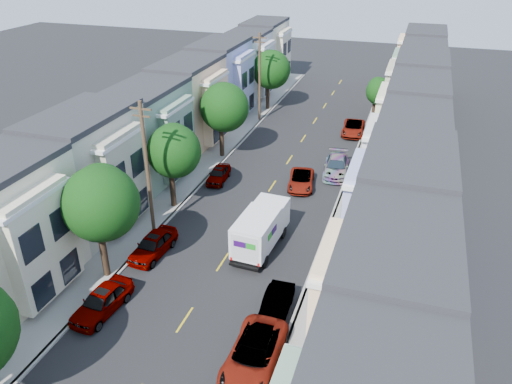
{
  "coord_description": "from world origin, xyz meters",
  "views": [
    {
      "loc": [
        10.81,
        -25.8,
        20.05
      ],
      "look_at": [
        0.28,
        6.51,
        2.2
      ],
      "focal_mm": 35.0,
      "sensor_mm": 36.0,
      "label": 1
    }
  ],
  "objects_px": {
    "tree_b": "(100,204)",
    "tree_d": "(223,107)",
    "fedex_truck": "(261,228)",
    "lead_sedan": "(301,180)",
    "utility_pole_far": "(260,78)",
    "parked_right_d": "(353,128)",
    "parked_left_b": "(102,301)",
    "utility_pole_near": "(147,170)",
    "parked_left_c": "(153,245)",
    "tree_c": "(173,151)",
    "parked_right_a": "(254,355)",
    "parked_right_c": "(336,166)",
    "parked_right_b": "(276,306)",
    "tree_e": "(270,70)",
    "parked_left_d": "(219,174)",
    "tree_far_r": "(379,92)"
  },
  "relations": [
    {
      "from": "parked_left_b",
      "to": "parked_right_c",
      "type": "height_order",
      "value": "parked_right_c"
    },
    {
      "from": "parked_right_b",
      "to": "tree_e",
      "type": "bearing_deg",
      "value": 105.2
    },
    {
      "from": "tree_far_r",
      "to": "utility_pole_near",
      "type": "xyz_separation_m",
      "value": [
        -13.19,
        -29.11,
        1.3
      ]
    },
    {
      "from": "parked_left_c",
      "to": "parked_right_b",
      "type": "height_order",
      "value": "parked_left_c"
    },
    {
      "from": "utility_pole_near",
      "to": "parked_right_a",
      "type": "distance_m",
      "value": 15.65
    },
    {
      "from": "tree_d",
      "to": "parked_right_d",
      "type": "distance_m",
      "value": 15.87
    },
    {
      "from": "tree_b",
      "to": "parked_right_a",
      "type": "bearing_deg",
      "value": -20.77
    },
    {
      "from": "tree_far_r",
      "to": "parked_left_d",
      "type": "bearing_deg",
      "value": -121.07
    },
    {
      "from": "tree_e",
      "to": "tree_d",
      "type": "bearing_deg",
      "value": -90.0
    },
    {
      "from": "tree_e",
      "to": "fedex_truck",
      "type": "distance_m",
      "value": 31.16
    },
    {
      "from": "parked_right_c",
      "to": "tree_c",
      "type": "bearing_deg",
      "value": -143.34
    },
    {
      "from": "parked_left_c",
      "to": "parked_right_d",
      "type": "relative_size",
      "value": 0.94
    },
    {
      "from": "utility_pole_near",
      "to": "fedex_truck",
      "type": "distance_m",
      "value": 8.98
    },
    {
      "from": "utility_pole_near",
      "to": "lead_sedan",
      "type": "relative_size",
      "value": 2.18
    },
    {
      "from": "tree_d",
      "to": "parked_left_d",
      "type": "bearing_deg",
      "value": -74.77
    },
    {
      "from": "fedex_truck",
      "to": "lead_sedan",
      "type": "bearing_deg",
      "value": 90.45
    },
    {
      "from": "fedex_truck",
      "to": "parked_left_b",
      "type": "bearing_deg",
      "value": -123.14
    },
    {
      "from": "tree_far_r",
      "to": "parked_right_c",
      "type": "bearing_deg",
      "value": -97.64
    },
    {
      "from": "utility_pole_far",
      "to": "parked_left_b",
      "type": "height_order",
      "value": "utility_pole_far"
    },
    {
      "from": "parked_left_b",
      "to": "parked_right_d",
      "type": "distance_m",
      "value": 35.23
    },
    {
      "from": "tree_c",
      "to": "fedex_truck",
      "type": "bearing_deg",
      "value": -22.9
    },
    {
      "from": "parked_right_d",
      "to": "tree_d",
      "type": "bearing_deg",
      "value": -140.44
    },
    {
      "from": "tree_d",
      "to": "lead_sedan",
      "type": "distance_m",
      "value": 10.61
    },
    {
      "from": "utility_pole_far",
      "to": "parked_right_d",
      "type": "bearing_deg",
      "value": -5.03
    },
    {
      "from": "tree_b",
      "to": "lead_sedan",
      "type": "height_order",
      "value": "tree_b"
    },
    {
      "from": "utility_pole_far",
      "to": "parked_right_d",
      "type": "xyz_separation_m",
      "value": [
        11.2,
        -0.99,
        -4.46
      ]
    },
    {
      "from": "utility_pole_far",
      "to": "tree_far_r",
      "type": "bearing_deg",
      "value": 13.25
    },
    {
      "from": "utility_pole_near",
      "to": "parked_left_c",
      "type": "relative_size",
      "value": 2.13
    },
    {
      "from": "parked_right_c",
      "to": "utility_pole_near",
      "type": "bearing_deg",
      "value": -134.07
    },
    {
      "from": "utility_pole_near",
      "to": "utility_pole_far",
      "type": "distance_m",
      "value": 26.0
    },
    {
      "from": "parked_right_d",
      "to": "parked_left_b",
      "type": "bearing_deg",
      "value": -109.28
    },
    {
      "from": "tree_far_r",
      "to": "parked_left_c",
      "type": "relative_size",
      "value": 1.16
    },
    {
      "from": "parked_right_a",
      "to": "tree_d",
      "type": "bearing_deg",
      "value": 114.17
    },
    {
      "from": "tree_b",
      "to": "tree_d",
      "type": "relative_size",
      "value": 1.04
    },
    {
      "from": "tree_b",
      "to": "parked_left_b",
      "type": "height_order",
      "value": "tree_b"
    },
    {
      "from": "tree_b",
      "to": "parked_left_b",
      "type": "xyz_separation_m",
      "value": [
        1.4,
        -3.06,
        -4.71
      ]
    },
    {
      "from": "utility_pole_near",
      "to": "parked_left_c",
      "type": "height_order",
      "value": "utility_pole_near"
    },
    {
      "from": "tree_e",
      "to": "parked_left_b",
      "type": "distance_m",
      "value": 39.42
    },
    {
      "from": "tree_c",
      "to": "utility_pole_near",
      "type": "xyz_separation_m",
      "value": [
        0.0,
        -3.96,
        0.2
      ]
    },
    {
      "from": "utility_pole_far",
      "to": "parked_right_a",
      "type": "bearing_deg",
      "value": -72.73
    },
    {
      "from": "parked_left_b",
      "to": "parked_right_c",
      "type": "distance_m",
      "value": 25.06
    },
    {
      "from": "tree_d",
      "to": "parked_right_d",
      "type": "bearing_deg",
      "value": 42.69
    },
    {
      "from": "parked_right_d",
      "to": "parked_left_d",
      "type": "bearing_deg",
      "value": -125.47
    },
    {
      "from": "tree_far_r",
      "to": "tree_d",
      "type": "bearing_deg",
      "value": -132.45
    },
    {
      "from": "fedex_truck",
      "to": "parked_right_a",
      "type": "height_order",
      "value": "fedex_truck"
    },
    {
      "from": "tree_c",
      "to": "parked_left_d",
      "type": "relative_size",
      "value": 1.78
    },
    {
      "from": "tree_c",
      "to": "tree_e",
      "type": "relative_size",
      "value": 0.95
    },
    {
      "from": "utility_pole_far",
      "to": "parked_left_d",
      "type": "distance_m",
      "value": 17.13
    },
    {
      "from": "tree_c",
      "to": "parked_right_d",
      "type": "height_order",
      "value": "tree_c"
    },
    {
      "from": "tree_b",
      "to": "parked_right_b",
      "type": "distance_m",
      "value": 12.18
    }
  ]
}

